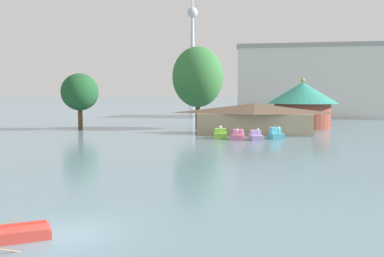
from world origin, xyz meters
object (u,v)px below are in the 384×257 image
(distant_broadcast_tower, at_px, (192,34))
(pedal_boat_pink, at_px, (238,135))
(green_roof_pavilion, at_px, (302,102))
(shoreline_tree_tall_left, at_px, (80,92))
(rowboat_with_rower, at_px, (2,236))
(shoreline_tree_mid, at_px, (198,77))
(pedal_boat_cyan, at_px, (276,134))
(pedal_boat_lavender, at_px, (256,136))
(background_building_block, at_px, (311,82))
(pedal_boat_lime, at_px, (220,134))
(boathouse, at_px, (254,118))

(distant_broadcast_tower, bearing_deg, pedal_boat_pink, -79.05)
(green_roof_pavilion, height_order, shoreline_tree_tall_left, shoreline_tree_tall_left)
(pedal_boat_pink, height_order, green_roof_pavilion, green_roof_pavilion)
(rowboat_with_rower, distance_m, green_roof_pavilion, 61.81)
(shoreline_tree_mid, bearing_deg, pedal_boat_cyan, -47.88)
(rowboat_with_rower, bearing_deg, pedal_boat_cyan, 40.38)
(pedal_boat_lavender, distance_m, shoreline_tree_tall_left, 31.35)
(pedal_boat_pink, relative_size, pedal_boat_cyan, 0.92)
(pedal_boat_lavender, xyz_separation_m, distant_broadcast_tower, (-50.11, 247.32, 48.36))
(rowboat_with_rower, distance_m, shoreline_tree_mid, 54.92)
(background_building_block, bearing_deg, shoreline_tree_tall_left, -132.63)
(shoreline_tree_tall_left, bearing_deg, distant_broadcast_tower, 95.17)
(background_building_block, height_order, distant_broadcast_tower, distant_broadcast_tower)
(pedal_boat_pink, xyz_separation_m, distant_broadcast_tower, (-47.81, 247.05, 48.34))
(distant_broadcast_tower, bearing_deg, background_building_block, -71.85)
(pedal_boat_lavender, height_order, background_building_block, background_building_block)
(pedal_boat_cyan, xyz_separation_m, shoreline_tree_tall_left, (-31.24, 9.47, 5.50))
(rowboat_with_rower, height_order, pedal_boat_cyan, pedal_boat_cyan)
(rowboat_with_rower, bearing_deg, distant_broadcast_tower, 64.62)
(pedal_boat_lime, xyz_separation_m, pedal_boat_lavender, (4.62, -0.98, -0.06))
(rowboat_with_rower, xyz_separation_m, boathouse, (8.81, 46.82, 2.12))
(shoreline_tree_mid, bearing_deg, pedal_boat_lavender, -57.35)
(pedal_boat_cyan, bearing_deg, boathouse, -171.47)
(pedal_boat_lavender, bearing_deg, boathouse, 170.69)
(boathouse, bearing_deg, pedal_boat_cyan, -65.17)
(rowboat_with_rower, distance_m, boathouse, 47.69)
(pedal_boat_lime, bearing_deg, pedal_boat_cyan, 91.64)
(pedal_boat_cyan, height_order, shoreline_tree_mid, shoreline_tree_mid)
(green_roof_pavilion, relative_size, shoreline_tree_tall_left, 1.31)
(pedal_boat_lime, height_order, pedal_boat_pink, pedal_boat_lime)
(boathouse, bearing_deg, rowboat_with_rower, -100.66)
(green_roof_pavilion, bearing_deg, rowboat_with_rower, -105.65)
(pedal_boat_pink, height_order, pedal_boat_lavender, pedal_boat_lavender)
(pedal_boat_lime, bearing_deg, pedal_boat_lavender, 73.62)
(pedal_boat_lime, distance_m, boathouse, 8.39)
(shoreline_tree_mid, bearing_deg, shoreline_tree_tall_left, -167.31)
(pedal_boat_cyan, relative_size, distant_broadcast_tower, 0.02)
(green_roof_pavilion, xyz_separation_m, shoreline_tree_tall_left, (-36.16, -9.35, 1.75))
(pedal_boat_pink, xyz_separation_m, green_roof_pavilion, (9.73, 20.29, 3.85))
(pedal_boat_pink, distance_m, shoreline_tree_tall_left, 29.14)
(pedal_boat_lavender, distance_m, boathouse, 8.22)
(pedal_boat_lavender, height_order, green_roof_pavilion, green_roof_pavilion)
(pedal_boat_pink, relative_size, shoreline_tree_tall_left, 0.29)
(pedal_boat_cyan, xyz_separation_m, shoreline_tree_mid, (-12.40, 13.71, 7.99))
(rowboat_with_rower, height_order, shoreline_tree_mid, shoreline_tree_mid)
(pedal_boat_pink, bearing_deg, shoreline_tree_mid, -150.86)
(pedal_boat_lavender, relative_size, distant_broadcast_tower, 0.02)
(boathouse, xyz_separation_m, background_building_block, (12.96, 48.08, 6.55))
(pedal_boat_lavender, bearing_deg, pedal_boat_lime, -114.12)
(pedal_boat_lavender, bearing_deg, rowboat_with_rower, -25.50)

